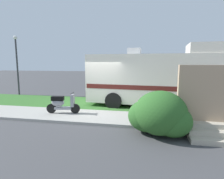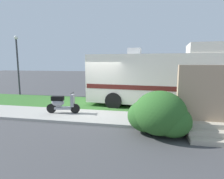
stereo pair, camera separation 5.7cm
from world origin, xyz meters
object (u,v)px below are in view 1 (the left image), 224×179
motorhome_rv (155,78)px  pickup_truck_near (195,82)px  scooter (62,103)px  bicycle (155,108)px  bottle_green (199,116)px  bottle_spare (197,117)px  street_lamp_post (17,60)px

motorhome_rv → pickup_truck_near: motorhome_rv is taller
scooter → bicycle: bearing=1.5°
bicycle → motorhome_rv: bearing=88.9°
scooter → bottle_green: size_ratio=5.93×
motorhome_rv → bicycle: motorhome_rv is taller
bicycle → pickup_truck_near: 7.70m
scooter → bottle_green: bearing=3.0°
scooter → pickup_truck_near: size_ratio=0.27×
scooter → bottle_spare: 5.97m
pickup_truck_near → street_lamp_post: size_ratio=1.30×
bicycle → bottle_green: 1.88m
bicycle → pickup_truck_near: bearing=65.8°
bottle_green → street_lamp_post: size_ratio=0.06×
pickup_truck_near → street_lamp_post: 13.53m
motorhome_rv → pickup_truck_near: bearing=55.4°
bicycle → street_lamp_post: bearing=155.6°
motorhome_rv → bicycle: bearing=-91.1°
pickup_truck_near → bottle_spare: size_ratio=24.93×
bicycle → pickup_truck_near: size_ratio=0.31×
motorhome_rv → pickup_truck_near: 5.49m
pickup_truck_near → bottle_green: (-1.30, -6.80, -0.73)m
motorhome_rv → scooter: bearing=-148.5°
pickup_truck_near → bicycle: bearing=-114.2°
motorhome_rv → bottle_spare: (1.67, -2.47, -1.40)m
pickup_truck_near → bottle_spare: bearing=-101.6°
bottle_green → pickup_truck_near: bearing=79.2°
bottle_spare → pickup_truck_near: bearing=78.4°
scooter → bottle_spare: (5.95, 0.16, -0.36)m
motorhome_rv → scooter: 5.14m
bottle_spare → street_lamp_post: street_lamp_post is taller
motorhome_rv → street_lamp_post: 10.36m
pickup_truck_near → bottle_green: bearing=-100.8°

